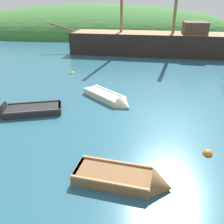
# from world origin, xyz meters

# --- Properties ---
(ground_plane) EXTENTS (120.00, 120.00, 0.00)m
(ground_plane) POSITION_xyz_m (0.00, 0.00, 0.00)
(ground_plane) COLOR #285B70
(shore_hill) EXTENTS (50.26, 25.52, 8.70)m
(shore_hill) POSITION_xyz_m (-3.71, 35.28, 0.00)
(shore_hill) COLOR #387033
(shore_hill) RESTS_ON ground
(sailing_ship) EXTENTS (18.42, 7.09, 11.62)m
(sailing_ship) POSITION_xyz_m (2.03, 14.80, 0.81)
(sailing_ship) COLOR black
(sailing_ship) RESTS_ON ground
(rowboat_portside) EXTENTS (3.51, 1.66, 1.18)m
(rowboat_portside) POSITION_xyz_m (-7.10, 1.06, 0.10)
(rowboat_portside) COLOR black
(rowboat_portside) RESTS_ON ground
(rowboat_outer_left) EXTENTS (2.92, 3.36, 0.91)m
(rowboat_outer_left) POSITION_xyz_m (-2.55, 2.46, 0.10)
(rowboat_outer_left) COLOR beige
(rowboat_outer_left) RESTS_ON ground
(rowboat_center) EXTENTS (3.26, 1.93, 1.04)m
(rowboat_center) POSITION_xyz_m (-2.22, -4.12, 0.10)
(rowboat_center) COLOR brown
(rowboat_center) RESTS_ON ground
(buoy_orange) EXTENTS (0.36, 0.36, 0.36)m
(buoy_orange) POSITION_xyz_m (0.90, -2.74, 0.00)
(buoy_orange) COLOR orange
(buoy_orange) RESTS_ON ground
(buoy_yellow) EXTENTS (0.34, 0.34, 0.34)m
(buoy_yellow) POSITION_xyz_m (-5.26, 7.92, 0.00)
(buoy_yellow) COLOR yellow
(buoy_yellow) RESTS_ON ground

